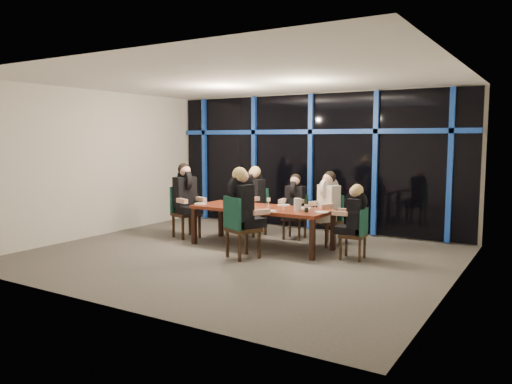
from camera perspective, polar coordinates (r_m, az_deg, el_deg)
room at (r=8.45m, az=-2.14°, el=6.21°), size 7.04×7.00×3.02m
window_wall at (r=11.02m, az=6.40°, el=3.69°), size 6.86×0.43×2.94m
dining_table at (r=9.23m, az=0.65°, el=-2.16°), size 2.60×1.00×0.75m
chair_far_left at (r=10.45m, az=0.00°, el=-1.92°), size 0.54×0.54×0.98m
chair_far_mid at (r=10.10m, az=4.60°, el=-2.51°), size 0.45×0.45×0.89m
chair_far_right at (r=9.54m, az=8.49°, el=-2.85°), size 0.59×0.59×0.96m
chair_end_left at (r=10.30m, az=-8.25°, el=-1.94°), size 0.62×0.62×1.04m
chair_end_right at (r=8.47m, az=11.54°, el=-4.41°), size 0.43×0.43×0.86m
chair_near_mid at (r=8.35m, az=-2.03°, el=-3.70°), size 0.64×0.64×1.05m
diner_far_left at (r=10.35m, az=-0.32°, el=0.17°), size 0.55×0.66×0.96m
diner_far_mid at (r=9.98m, az=4.45°, el=-0.54°), size 0.47×0.57×0.87m
diner_far_right at (r=9.43m, az=8.17°, el=-0.61°), size 0.60×0.66×0.93m
diner_end_left at (r=10.18m, az=-8.03°, el=0.29°), size 0.71×0.63×1.01m
diner_end_right at (r=8.44m, az=11.11°, el=-2.07°), size 0.55×0.45×0.84m
diner_near_mid at (r=8.34m, az=-1.52°, el=-0.83°), size 0.66×0.72×1.02m
plate_far_left at (r=9.97m, az=-2.57°, el=-1.10°), size 0.24×0.24×0.01m
plate_far_mid at (r=9.48m, az=3.19°, el=-1.49°), size 0.24×0.24×0.01m
plate_far_right at (r=9.08m, az=5.55°, el=-1.84°), size 0.24×0.24×0.01m
plate_end_left at (r=9.72m, az=-6.35°, el=-1.32°), size 0.24×0.24×0.01m
plate_end_right at (r=8.61m, az=7.49°, el=-2.30°), size 0.24×0.24×0.01m
plate_near_mid at (r=8.69m, az=1.62°, el=-2.18°), size 0.24×0.24×0.01m
wine_bottle at (r=8.61m, az=5.79°, el=-1.53°), size 0.07×0.07×0.31m
water_pitcher at (r=8.74m, az=4.76°, el=-1.45°), size 0.14×0.12×0.22m
tea_light at (r=9.07m, az=-1.19°, el=-1.78°), size 0.05×0.05×0.03m
wine_glass_a at (r=9.31m, az=-1.73°, el=-0.87°), size 0.07×0.07×0.18m
wine_glass_b at (r=9.28m, az=1.45°, el=-0.94°), size 0.06×0.06×0.17m
wine_glass_c at (r=8.91m, az=3.12°, el=-1.21°), size 0.07×0.07×0.17m
wine_glass_d at (r=9.68m, az=-1.87°, el=-0.66°), size 0.06×0.06×0.16m
wine_glass_e at (r=8.94m, az=6.79°, el=-1.29°), size 0.06×0.06×0.16m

